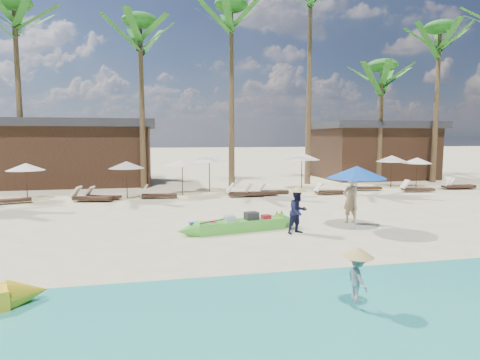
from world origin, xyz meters
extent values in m
plane|color=beige|center=(0.00, 0.00, 0.00)|extent=(240.00, 240.00, 0.00)
cube|color=tan|center=(0.00, -5.00, 0.00)|extent=(240.00, 4.50, 0.01)
cube|color=green|center=(0.17, 1.75, 0.18)|extent=(3.11, 1.20, 0.37)
cube|color=white|center=(0.17, 1.75, 0.20)|extent=(2.66, 0.95, 0.16)
cube|color=#262628|center=(0.55, 1.82, 0.45)|extent=(0.49, 0.41, 0.34)
cube|color=silver|center=(-0.22, 1.72, 0.42)|extent=(0.38, 0.35, 0.27)
cube|color=#B41827|center=(1.07, 1.88, 0.39)|extent=(0.33, 0.29, 0.21)
cylinder|color=#B41827|center=(-0.78, 1.62, 0.33)|extent=(0.21, 0.21, 0.09)
cylinder|color=#262628|center=(-1.00, 1.48, 0.32)|extent=(0.19, 0.19, 0.08)
sphere|color=#C3C27A|center=(-1.29, 1.47, 0.37)|extent=(0.17, 0.17, 0.17)
cylinder|color=yellow|center=(1.52, 2.09, 0.37)|extent=(0.13, 0.13, 0.17)
cylinder|color=yellow|center=(1.71, 2.13, 0.37)|extent=(0.13, 0.13, 0.17)
imported|color=tan|center=(4.37, 2.25, 0.86)|extent=(0.68, 0.50, 1.72)
imported|color=#15183B|center=(1.91, 1.05, 0.72)|extent=(0.85, 0.76, 1.45)
imported|color=gray|center=(0.92, -4.77, 0.62)|extent=(0.33, 0.57, 0.88)
cylinder|color=#99999E|center=(4.02, 1.18, 1.06)|extent=(0.05, 0.05, 2.11)
cone|color=#124BAF|center=(4.02, 1.18, 1.97)|extent=(2.02, 2.02, 0.41)
cylinder|color=#3B2418|center=(-8.88, 10.33, 0.91)|extent=(0.05, 0.05, 1.82)
cone|color=silver|center=(-8.88, 10.33, 1.69)|extent=(1.82, 1.82, 0.36)
cube|color=#3B2418|center=(-9.41, 9.48, 0.16)|extent=(1.92, 1.13, 0.13)
cylinder|color=#3B2418|center=(-4.08, 10.21, 0.93)|extent=(0.05, 0.05, 1.86)
cone|color=silver|center=(-4.08, 10.21, 1.73)|extent=(1.86, 1.86, 0.37)
cube|color=#3B2418|center=(-5.63, 9.32, 0.16)|extent=(1.94, 0.99, 0.13)
cube|color=silver|center=(-6.43, 9.50, 0.49)|extent=(0.54, 0.68, 0.54)
cube|color=#3B2418|center=(-5.18, 9.88, 0.15)|extent=(1.73, 0.93, 0.12)
cube|color=silver|center=(-5.89, 10.06, 0.44)|extent=(0.49, 0.61, 0.48)
cylinder|color=#3B2418|center=(-1.20, 10.70, 0.97)|extent=(0.05, 0.05, 1.94)
cone|color=silver|center=(-1.20, 10.70, 1.81)|extent=(1.94, 1.94, 0.39)
cube|color=#3B2418|center=(-2.44, 9.79, 0.16)|extent=(1.81, 0.70, 0.12)
cube|color=silver|center=(-3.22, 9.85, 0.47)|extent=(0.44, 0.60, 0.52)
cylinder|color=#3B2418|center=(0.42, 11.79, 1.06)|extent=(0.05, 0.05, 2.11)
cone|color=silver|center=(0.42, 11.79, 1.96)|extent=(2.11, 2.11, 0.42)
cube|color=#3B2418|center=(2.05, 9.38, 0.16)|extent=(1.90, 0.74, 0.13)
cube|color=silver|center=(1.23, 9.45, 0.49)|extent=(0.46, 0.63, 0.54)
cube|color=#3B2418|center=(3.00, 9.61, 0.15)|extent=(1.72, 0.67, 0.12)
cube|color=silver|center=(2.26, 9.66, 0.45)|extent=(0.42, 0.57, 0.49)
cylinder|color=#3B2418|center=(6.01, 11.67, 1.08)|extent=(0.05, 0.05, 2.17)
cone|color=silver|center=(6.01, 11.67, 2.01)|extent=(2.17, 2.17, 0.43)
cube|color=#3B2418|center=(3.87, 10.15, 0.14)|extent=(1.59, 0.73, 0.11)
cube|color=silver|center=(3.20, 10.26, 0.41)|extent=(0.42, 0.54, 0.45)
cube|color=#3B2418|center=(6.82, 9.32, 0.14)|extent=(1.62, 0.53, 0.11)
cube|color=silver|center=(6.11, 9.32, 0.43)|extent=(0.37, 0.53, 0.47)
cylinder|color=#3B2418|center=(11.85, 11.42, 0.98)|extent=(0.05, 0.05, 1.96)
cone|color=silver|center=(11.85, 11.42, 1.82)|extent=(1.96, 1.96, 0.39)
cube|color=#3B2418|center=(9.60, 10.43, 0.15)|extent=(1.81, 0.91, 0.12)
cube|color=silver|center=(8.85, 10.59, 0.46)|extent=(0.50, 0.63, 0.51)
cylinder|color=#3B2418|center=(13.45, 11.16, 0.91)|extent=(0.05, 0.05, 1.83)
cone|color=silver|center=(13.45, 11.16, 1.70)|extent=(1.83, 1.83, 0.37)
cube|color=#3B2418|center=(12.21, 9.23, 0.15)|extent=(1.82, 0.85, 0.12)
cube|color=silver|center=(11.45, 9.36, 0.46)|extent=(0.48, 0.62, 0.51)
cube|color=#3B2418|center=(15.41, 9.81, 0.16)|extent=(1.92, 0.84, 0.13)
cube|color=silver|center=(14.60, 9.92, 0.49)|extent=(0.49, 0.65, 0.54)
cube|color=#3B2418|center=(15.91, 10.20, 0.15)|extent=(1.71, 0.59, 0.12)
cube|color=silver|center=(15.17, 10.21, 0.45)|extent=(0.39, 0.56, 0.50)
cone|color=brown|center=(-10.45, 15.08, 5.45)|extent=(0.40, 0.40, 10.89)
ellipsoid|color=#276B1A|center=(-10.45, 15.08, 10.89)|extent=(2.08, 2.08, 0.88)
cone|color=brown|center=(-3.36, 14.27, 5.04)|extent=(0.40, 0.40, 10.08)
ellipsoid|color=#276B1A|center=(-3.36, 14.27, 10.08)|extent=(2.08, 2.08, 0.88)
cone|color=brown|center=(2.15, 14.01, 5.63)|extent=(0.40, 0.40, 11.26)
ellipsoid|color=#276B1A|center=(2.15, 14.01, 11.26)|extent=(2.08, 2.08, 0.88)
cone|color=brown|center=(7.45, 14.38, 6.58)|extent=(0.40, 0.40, 13.16)
cone|color=brown|center=(12.84, 14.52, 4.04)|extent=(0.40, 0.40, 8.07)
ellipsoid|color=#276B1A|center=(12.84, 14.52, 8.07)|extent=(2.08, 2.08, 0.88)
cone|color=brown|center=(16.57, 13.68, 5.32)|extent=(0.40, 0.40, 10.64)
ellipsoid|color=#276B1A|center=(16.57, 13.68, 10.64)|extent=(2.08, 2.08, 0.88)
cube|color=#3B2418|center=(-8.00, 17.50, 1.90)|extent=(10.00, 6.00, 3.80)
cube|color=#2D2D33|center=(-8.00, 17.50, 4.05)|extent=(10.80, 6.60, 0.50)
cube|color=#3B2418|center=(14.00, 17.50, 1.90)|extent=(8.00, 6.00, 3.80)
cube|color=#2D2D33|center=(14.00, 17.50, 4.05)|extent=(8.80, 6.60, 0.50)
camera|label=1|loc=(-2.55, -11.13, 3.11)|focal=30.00mm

